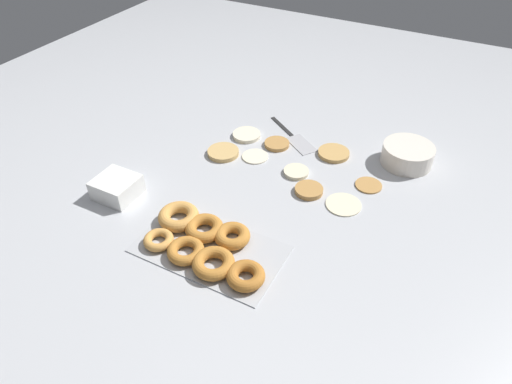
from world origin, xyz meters
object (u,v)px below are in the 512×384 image
object	(u,v)px
pancake_0	(296,172)
spatula	(297,140)
pancake_2	(369,185)
pancake_1	(255,156)
pancake_5	(344,204)
pancake_3	(277,144)
pancake_7	(223,152)
pancake_6	(247,135)
pancake_8	(309,190)
container_stack	(117,187)
donut_tray	(205,243)
batter_bowl	(407,155)
pancake_4	(334,153)

from	to	relation	value
pancake_0	spatula	world-z (taller)	pancake_0
pancake_0	pancake_2	xyz separation A→B (m)	(0.22, 0.05, -0.00)
pancake_1	pancake_5	bearing A→B (deg)	-15.41
pancake_3	pancake_7	size ratio (longest dim) A/B	0.81
pancake_2	pancake_5	world-z (taller)	pancake_2
spatula	pancake_2	bearing A→B (deg)	11.52
pancake_6	pancake_8	world-z (taller)	pancake_8
pancake_5	pancake_1	bearing A→B (deg)	164.59
pancake_3	container_stack	world-z (taller)	container_stack
pancake_0	donut_tray	bearing A→B (deg)	-101.06
pancake_7	donut_tray	xyz separation A→B (m)	(0.18, -0.39, 0.01)
pancake_6	pancake_7	xyz separation A→B (m)	(-0.02, -0.13, 0.00)
pancake_5	batter_bowl	xyz separation A→B (m)	(0.11, 0.29, 0.03)
pancake_4	spatula	size ratio (longest dim) A/B	0.44
pancake_7	pancake_2	bearing A→B (deg)	7.40
pancake_2	pancake_3	bearing A→B (deg)	168.86
pancake_1	pancake_3	xyz separation A→B (m)	(0.03, 0.10, 0.00)
pancake_2	pancake_3	distance (m)	0.35
pancake_6	spatula	world-z (taller)	pancake_6
pancake_0	pancake_1	xyz separation A→B (m)	(-0.16, 0.02, -0.00)
pancake_7	pancake_8	xyz separation A→B (m)	(0.33, -0.05, 0.00)
pancake_2	container_stack	size ratio (longest dim) A/B	0.69
pancake_6	container_stack	size ratio (longest dim) A/B	0.83
pancake_0	pancake_7	size ratio (longest dim) A/B	0.76
pancake_5	pancake_7	distance (m)	0.45
pancake_0	donut_tray	xyz separation A→B (m)	(-0.08, -0.41, 0.01)
donut_tray	spatula	bearing A→B (deg)	89.50
pancake_0	pancake_8	world-z (taller)	pancake_8
pancake_2	pancake_4	bearing A→B (deg)	145.17
pancake_8	pancake_2	bearing A→B (deg)	37.07
pancake_2	pancake_5	xyz separation A→B (m)	(-0.04, -0.12, -0.00)
pancake_3	pancake_6	bearing A→B (deg)	179.08
container_stack	pancake_3	bearing A→B (deg)	56.63
pancake_0	pancake_7	world-z (taller)	pancake_7
pancake_5	pancake_3	bearing A→B (deg)	148.39
pancake_8	spatula	size ratio (longest dim) A/B	0.36
pancake_2	pancake_8	distance (m)	0.19
pancake_4	spatula	xyz separation A→B (m)	(-0.14, 0.02, -0.00)
donut_tray	pancake_1	bearing A→B (deg)	100.34
pancake_2	donut_tray	size ratio (longest dim) A/B	0.21
pancake_0	pancake_4	bearing A→B (deg)	65.60
pancake_3	pancake_5	distance (m)	0.36
container_stack	pancake_8	bearing A→B (deg)	29.20
pancake_1	spatula	distance (m)	0.18
pancake_2	spatula	distance (m)	0.32
pancake_3	donut_tray	world-z (taller)	donut_tray
pancake_2	pancake_8	bearing A→B (deg)	-142.93
pancake_1	donut_tray	size ratio (longest dim) A/B	0.23
pancake_5	pancake_7	xyz separation A→B (m)	(-0.44, 0.06, 0.00)
pancake_2	pancake_4	xyz separation A→B (m)	(-0.15, 0.11, 0.00)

